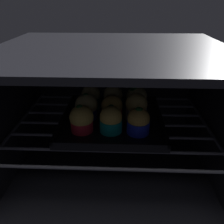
# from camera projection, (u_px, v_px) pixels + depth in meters

# --- Properties ---
(oven_cavity) EXTENTS (0.59, 0.47, 0.37)m
(oven_cavity) POSITION_uv_depth(u_px,v_px,m) (112.00, 107.00, 0.68)
(oven_cavity) COLOR black
(oven_cavity) RESTS_ON ground
(oven_rack) EXTENTS (0.55, 0.42, 0.01)m
(oven_rack) POSITION_uv_depth(u_px,v_px,m) (112.00, 124.00, 0.65)
(oven_rack) COLOR #51515B
(oven_rack) RESTS_ON oven_cavity
(baking_tray) EXTENTS (0.28, 0.28, 0.02)m
(baking_tray) POSITION_uv_depth(u_px,v_px,m) (112.00, 120.00, 0.65)
(baking_tray) COLOR black
(baking_tray) RESTS_ON oven_rack
(muffin_row0_col0) EXTENTS (0.06, 0.06, 0.07)m
(muffin_row0_col0) POSITION_uv_depth(u_px,v_px,m) (82.00, 119.00, 0.58)
(muffin_row0_col0) COLOR red
(muffin_row0_col0) RESTS_ON baking_tray
(muffin_row0_col1) EXTENTS (0.06, 0.06, 0.07)m
(muffin_row0_col1) POSITION_uv_depth(u_px,v_px,m) (111.00, 120.00, 0.58)
(muffin_row0_col1) COLOR #0C8C84
(muffin_row0_col1) RESTS_ON baking_tray
(muffin_row0_col2) EXTENTS (0.06, 0.06, 0.07)m
(muffin_row0_col2) POSITION_uv_depth(u_px,v_px,m) (138.00, 121.00, 0.57)
(muffin_row0_col2) COLOR #1928B7
(muffin_row0_col2) RESTS_ON baking_tray
(muffin_row1_col0) EXTENTS (0.06, 0.06, 0.08)m
(muffin_row1_col0) POSITION_uv_depth(u_px,v_px,m) (87.00, 107.00, 0.64)
(muffin_row1_col0) COLOR #1928B7
(muffin_row1_col0) RESTS_ON baking_tray
(muffin_row1_col1) EXTENTS (0.06, 0.06, 0.07)m
(muffin_row1_col1) POSITION_uv_depth(u_px,v_px,m) (113.00, 108.00, 0.64)
(muffin_row1_col1) COLOR red
(muffin_row1_col1) RESTS_ON baking_tray
(muffin_row1_col2) EXTENTS (0.06, 0.06, 0.08)m
(muffin_row1_col2) POSITION_uv_depth(u_px,v_px,m) (136.00, 107.00, 0.64)
(muffin_row1_col2) COLOR silver
(muffin_row1_col2) RESTS_ON baking_tray
(muffin_row2_col0) EXTENTS (0.06, 0.06, 0.07)m
(muffin_row2_col0) POSITION_uv_depth(u_px,v_px,m) (91.00, 97.00, 0.70)
(muffin_row2_col0) COLOR #0C8C84
(muffin_row2_col0) RESTS_ON baking_tray
(muffin_row2_col1) EXTENTS (0.06, 0.06, 0.07)m
(muffin_row2_col1) POSITION_uv_depth(u_px,v_px,m) (113.00, 98.00, 0.70)
(muffin_row2_col1) COLOR #0C8C84
(muffin_row2_col1) RESTS_ON baking_tray
(muffin_row2_col2) EXTENTS (0.06, 0.06, 0.08)m
(muffin_row2_col2) POSITION_uv_depth(u_px,v_px,m) (136.00, 98.00, 0.70)
(muffin_row2_col2) COLOR #7A238C
(muffin_row2_col2) RESTS_ON baking_tray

